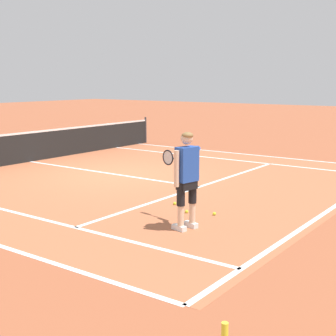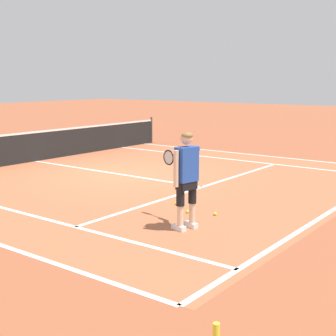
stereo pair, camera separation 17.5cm
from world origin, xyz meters
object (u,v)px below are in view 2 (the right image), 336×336
Objects in this scene: tennis_ball_near_feet at (176,203)px; tennis_ball_mid_court at (215,214)px; tennis_player at (186,174)px; tennis_ball_by_baseline at (188,212)px; water_bottle at (216,335)px.

tennis_ball_near_feet is 1.00× the size of tennis_ball_mid_court.
tennis_player is 25.95× the size of tennis_ball_by_baseline.
tennis_ball_by_baseline is at bearing 38.09° from water_bottle.
tennis_ball_near_feet and tennis_ball_mid_court have the same top height.
water_bottle is at bearing -139.82° from tennis_ball_near_feet.
tennis_player reaches higher than tennis_ball_near_feet.
tennis_ball_near_feet is 1.10m from tennis_ball_mid_court.
tennis_ball_mid_court is (1.04, 0.03, -0.96)m from tennis_player.
tennis_player reaches higher than tennis_ball_by_baseline.
tennis_ball_near_feet is at bearing 79.35° from tennis_ball_mid_court.
tennis_ball_near_feet and tennis_ball_by_baseline have the same top height.
water_bottle reaches higher than tennis_ball_mid_court.
tennis_ball_mid_court is (0.18, -0.52, 0.00)m from tennis_ball_by_baseline.
tennis_player is at bearing 39.51° from water_bottle.
water_bottle is at bearing -148.28° from tennis_ball_mid_court.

